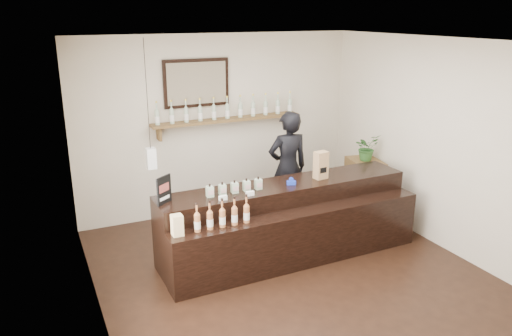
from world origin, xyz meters
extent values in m
plane|color=black|center=(0.00, 0.00, 0.00)|extent=(5.00, 5.00, 0.00)
plane|color=beige|center=(0.00, 2.50, 1.40)|extent=(4.50, 0.00, 4.50)
plane|color=beige|center=(0.00, -2.50, 1.40)|extent=(4.50, 0.00, 4.50)
plane|color=beige|center=(-2.25, 0.00, 1.40)|extent=(0.00, 5.00, 5.00)
plane|color=beige|center=(2.25, 0.00, 1.40)|extent=(0.00, 5.00, 5.00)
plane|color=white|center=(0.00, 0.00, 2.80)|extent=(5.00, 5.00, 0.00)
cube|color=brown|center=(0.10, 2.37, 1.50)|extent=(2.40, 0.25, 0.04)
cube|color=brown|center=(-0.98, 2.40, 1.38)|extent=(0.04, 0.20, 0.20)
cube|color=brown|center=(1.18, 2.40, 1.38)|extent=(0.04, 0.20, 0.20)
cube|color=black|center=(-0.35, 2.47, 2.08)|extent=(1.02, 0.04, 0.72)
cube|color=#4A3E2F|center=(-0.35, 2.44, 2.08)|extent=(0.92, 0.01, 0.62)
cube|color=white|center=(-1.30, 1.60, 1.25)|extent=(0.12, 0.12, 0.28)
cylinder|color=black|center=(-1.30, 1.60, 2.09)|extent=(0.01, 0.01, 1.41)
cylinder|color=#ACC3A3|center=(-1.00, 2.37, 1.62)|extent=(0.07, 0.07, 0.20)
cone|color=#ACC3A3|center=(-1.00, 2.37, 1.75)|extent=(0.07, 0.07, 0.05)
cylinder|color=#ACC3A3|center=(-1.00, 2.37, 1.81)|extent=(0.02, 0.02, 0.07)
cylinder|color=yellow|center=(-1.00, 2.37, 1.86)|extent=(0.03, 0.03, 0.02)
cylinder|color=white|center=(-1.00, 2.37, 1.60)|extent=(0.07, 0.07, 0.09)
cylinder|color=#ACC3A3|center=(-0.78, 2.37, 1.62)|extent=(0.07, 0.07, 0.20)
cone|color=#ACC3A3|center=(-0.78, 2.37, 1.75)|extent=(0.07, 0.07, 0.05)
cylinder|color=#ACC3A3|center=(-0.78, 2.37, 1.81)|extent=(0.02, 0.02, 0.07)
cylinder|color=yellow|center=(-0.78, 2.37, 1.86)|extent=(0.03, 0.03, 0.02)
cylinder|color=white|center=(-0.78, 2.37, 1.60)|extent=(0.07, 0.07, 0.09)
cylinder|color=#ACC3A3|center=(-0.56, 2.37, 1.62)|extent=(0.07, 0.07, 0.20)
cone|color=#ACC3A3|center=(-0.56, 2.37, 1.75)|extent=(0.07, 0.07, 0.05)
cylinder|color=#ACC3A3|center=(-0.56, 2.37, 1.81)|extent=(0.02, 0.02, 0.07)
cylinder|color=yellow|center=(-0.56, 2.37, 1.86)|extent=(0.03, 0.03, 0.02)
cylinder|color=white|center=(-0.56, 2.37, 1.60)|extent=(0.07, 0.07, 0.09)
cylinder|color=#ACC3A3|center=(-0.34, 2.37, 1.62)|extent=(0.07, 0.07, 0.20)
cone|color=#ACC3A3|center=(-0.34, 2.37, 1.75)|extent=(0.07, 0.07, 0.05)
cylinder|color=#ACC3A3|center=(-0.34, 2.37, 1.81)|extent=(0.02, 0.02, 0.07)
cylinder|color=yellow|center=(-0.34, 2.37, 1.86)|extent=(0.03, 0.03, 0.02)
cylinder|color=white|center=(-0.34, 2.37, 1.60)|extent=(0.07, 0.07, 0.09)
cylinder|color=#ACC3A3|center=(-0.12, 2.37, 1.62)|extent=(0.07, 0.07, 0.20)
cone|color=#ACC3A3|center=(-0.12, 2.37, 1.75)|extent=(0.07, 0.07, 0.05)
cylinder|color=#ACC3A3|center=(-0.12, 2.37, 1.81)|extent=(0.02, 0.02, 0.07)
cylinder|color=yellow|center=(-0.12, 2.37, 1.86)|extent=(0.03, 0.03, 0.02)
cylinder|color=white|center=(-0.12, 2.37, 1.60)|extent=(0.07, 0.07, 0.09)
cylinder|color=#ACC3A3|center=(0.10, 2.37, 1.62)|extent=(0.07, 0.07, 0.20)
cone|color=#ACC3A3|center=(0.10, 2.37, 1.75)|extent=(0.07, 0.07, 0.05)
cylinder|color=#ACC3A3|center=(0.10, 2.37, 1.81)|extent=(0.02, 0.02, 0.07)
cylinder|color=yellow|center=(0.10, 2.37, 1.86)|extent=(0.03, 0.03, 0.02)
cylinder|color=white|center=(0.10, 2.37, 1.60)|extent=(0.07, 0.07, 0.09)
cylinder|color=#ACC3A3|center=(0.32, 2.37, 1.62)|extent=(0.07, 0.07, 0.20)
cone|color=#ACC3A3|center=(0.32, 2.37, 1.75)|extent=(0.07, 0.07, 0.05)
cylinder|color=#ACC3A3|center=(0.32, 2.37, 1.81)|extent=(0.02, 0.02, 0.07)
cylinder|color=yellow|center=(0.32, 2.37, 1.86)|extent=(0.03, 0.03, 0.02)
cylinder|color=white|center=(0.32, 2.37, 1.60)|extent=(0.07, 0.07, 0.09)
cylinder|color=#ACC3A3|center=(0.54, 2.37, 1.62)|extent=(0.07, 0.07, 0.20)
cone|color=#ACC3A3|center=(0.54, 2.37, 1.75)|extent=(0.07, 0.07, 0.05)
cylinder|color=#ACC3A3|center=(0.54, 2.37, 1.81)|extent=(0.02, 0.02, 0.07)
cylinder|color=yellow|center=(0.54, 2.37, 1.86)|extent=(0.03, 0.03, 0.02)
cylinder|color=white|center=(0.54, 2.37, 1.60)|extent=(0.07, 0.07, 0.09)
cylinder|color=#ACC3A3|center=(0.76, 2.37, 1.62)|extent=(0.07, 0.07, 0.20)
cone|color=#ACC3A3|center=(0.76, 2.37, 1.75)|extent=(0.07, 0.07, 0.05)
cylinder|color=#ACC3A3|center=(0.76, 2.37, 1.81)|extent=(0.02, 0.02, 0.07)
cylinder|color=yellow|center=(0.76, 2.37, 1.86)|extent=(0.03, 0.03, 0.02)
cylinder|color=white|center=(0.76, 2.37, 1.60)|extent=(0.07, 0.07, 0.09)
cylinder|color=#ACC3A3|center=(0.98, 2.37, 1.62)|extent=(0.07, 0.07, 0.20)
cone|color=#ACC3A3|center=(0.98, 2.37, 1.75)|extent=(0.07, 0.07, 0.05)
cylinder|color=#ACC3A3|center=(0.98, 2.37, 1.81)|extent=(0.02, 0.02, 0.07)
cylinder|color=yellow|center=(0.98, 2.37, 1.86)|extent=(0.03, 0.03, 0.02)
cylinder|color=white|center=(0.98, 2.37, 1.60)|extent=(0.07, 0.07, 0.09)
cylinder|color=#ACC3A3|center=(1.20, 2.37, 1.62)|extent=(0.07, 0.07, 0.20)
cone|color=#ACC3A3|center=(1.20, 2.37, 1.75)|extent=(0.07, 0.07, 0.05)
cylinder|color=#ACC3A3|center=(1.20, 2.37, 1.81)|extent=(0.02, 0.02, 0.07)
cylinder|color=yellow|center=(1.20, 2.37, 1.86)|extent=(0.03, 0.03, 0.02)
cylinder|color=white|center=(1.20, 2.37, 1.60)|extent=(0.07, 0.07, 0.09)
cube|color=black|center=(0.23, 0.70, 0.48)|extent=(3.45, 0.67, 0.96)
cube|color=black|center=(0.23, 0.25, 0.36)|extent=(3.44, 0.37, 0.73)
cube|color=white|center=(-0.73, 0.48, 0.99)|extent=(0.10, 0.04, 0.05)
cube|color=white|center=(-0.37, 0.48, 0.99)|extent=(0.10, 0.04, 0.05)
cube|color=#E0C489|center=(-1.36, 0.25, 0.79)|extent=(0.12, 0.12, 0.12)
cube|color=#E0C489|center=(-1.36, 0.25, 0.91)|extent=(0.12, 0.12, 0.12)
cube|color=#ACC3A3|center=(-0.83, 0.65, 1.03)|extent=(0.08, 0.08, 0.13)
cube|color=#CBA19E|center=(-0.83, 0.60, 1.03)|extent=(0.07, 0.00, 0.06)
cylinder|color=black|center=(-0.83, 0.65, 1.11)|extent=(0.02, 0.02, 0.03)
cube|color=#ACC3A3|center=(-0.67, 0.65, 1.03)|extent=(0.08, 0.08, 0.13)
cube|color=#CBA19E|center=(-0.67, 0.60, 1.03)|extent=(0.07, 0.00, 0.06)
cylinder|color=black|center=(-0.67, 0.65, 1.11)|extent=(0.02, 0.02, 0.03)
cube|color=#ACC3A3|center=(-0.51, 0.65, 1.03)|extent=(0.08, 0.08, 0.13)
cube|color=#CBA19E|center=(-0.51, 0.60, 1.03)|extent=(0.07, 0.00, 0.06)
cylinder|color=black|center=(-0.51, 0.65, 1.11)|extent=(0.02, 0.02, 0.03)
cube|color=#ACC3A3|center=(-0.34, 0.65, 1.03)|extent=(0.08, 0.08, 0.13)
cube|color=#CBA19E|center=(-0.34, 0.60, 1.03)|extent=(0.07, 0.00, 0.06)
cylinder|color=black|center=(-0.34, 0.65, 1.11)|extent=(0.02, 0.02, 0.03)
cube|color=#ACC3A3|center=(-0.18, 0.65, 1.03)|extent=(0.08, 0.08, 0.13)
cube|color=#CBA19E|center=(-0.18, 0.60, 1.03)|extent=(0.07, 0.00, 0.06)
cylinder|color=black|center=(-0.18, 0.65, 1.11)|extent=(0.02, 0.02, 0.03)
cylinder|color=#AC673A|center=(-1.13, 0.25, 0.83)|extent=(0.07, 0.07, 0.20)
cone|color=#AC673A|center=(-1.13, 0.25, 0.96)|extent=(0.07, 0.07, 0.05)
cylinder|color=#AC673A|center=(-1.13, 0.25, 1.02)|extent=(0.02, 0.02, 0.07)
cylinder|color=black|center=(-1.13, 0.25, 1.06)|extent=(0.03, 0.03, 0.02)
cylinder|color=white|center=(-1.13, 0.25, 0.81)|extent=(0.07, 0.07, 0.09)
cylinder|color=#AC673A|center=(-0.98, 0.25, 0.83)|extent=(0.07, 0.07, 0.20)
cone|color=#AC673A|center=(-0.98, 0.25, 0.96)|extent=(0.07, 0.07, 0.05)
cylinder|color=#AC673A|center=(-0.98, 0.25, 1.02)|extent=(0.02, 0.02, 0.07)
cylinder|color=black|center=(-0.98, 0.25, 1.06)|extent=(0.03, 0.03, 0.02)
cylinder|color=white|center=(-0.98, 0.25, 0.81)|extent=(0.07, 0.07, 0.09)
cylinder|color=#AC673A|center=(-0.83, 0.25, 0.83)|extent=(0.07, 0.07, 0.20)
cone|color=#AC673A|center=(-0.83, 0.25, 0.96)|extent=(0.07, 0.07, 0.05)
cylinder|color=#AC673A|center=(-0.83, 0.25, 1.02)|extent=(0.02, 0.02, 0.07)
cylinder|color=black|center=(-0.83, 0.25, 1.06)|extent=(0.03, 0.03, 0.02)
cylinder|color=white|center=(-0.83, 0.25, 0.81)|extent=(0.07, 0.07, 0.09)
cylinder|color=#AC673A|center=(-0.68, 0.25, 0.83)|extent=(0.07, 0.07, 0.20)
cone|color=#AC673A|center=(-0.68, 0.25, 0.96)|extent=(0.07, 0.07, 0.05)
cylinder|color=#AC673A|center=(-0.68, 0.25, 1.02)|extent=(0.02, 0.02, 0.07)
cylinder|color=black|center=(-0.68, 0.25, 1.06)|extent=(0.03, 0.03, 0.02)
cylinder|color=white|center=(-0.68, 0.25, 0.81)|extent=(0.07, 0.07, 0.09)
cylinder|color=#AC673A|center=(-0.53, 0.25, 0.83)|extent=(0.07, 0.07, 0.20)
cone|color=#AC673A|center=(-0.53, 0.25, 0.96)|extent=(0.07, 0.07, 0.05)
cylinder|color=#AC673A|center=(-0.53, 0.25, 1.02)|extent=(0.02, 0.02, 0.07)
cylinder|color=black|center=(-0.53, 0.25, 1.06)|extent=(0.03, 0.03, 0.02)
cylinder|color=white|center=(-0.53, 0.25, 0.81)|extent=(0.07, 0.07, 0.09)
cube|color=black|center=(-1.38, 0.66, 1.13)|extent=(0.21, 0.16, 0.34)
cube|color=brown|center=(-1.38, 0.65, 1.16)|extent=(0.14, 0.10, 0.10)
cube|color=white|center=(-1.38, 0.65, 1.03)|extent=(0.14, 0.10, 0.04)
cube|color=#A5804F|center=(0.76, 0.68, 1.15)|extent=(0.18, 0.15, 0.37)
cube|color=black|center=(0.76, 0.61, 1.09)|extent=(0.11, 0.01, 0.07)
cube|color=#1B36BE|center=(0.27, 0.61, 0.99)|extent=(0.12, 0.08, 0.05)
cylinder|color=#1B36BE|center=(0.27, 0.61, 1.03)|extent=(0.07, 0.05, 0.06)
cube|color=brown|center=(2.00, 1.33, 0.44)|extent=(0.54, 0.68, 0.88)
imported|color=#2C5C25|center=(2.00, 1.33, 1.09)|extent=(0.41, 0.36, 0.41)
imported|color=black|center=(0.73, 1.55, 0.98)|extent=(0.74, 0.51, 1.95)
camera|label=1|loc=(-2.72, -4.71, 3.10)|focal=35.00mm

